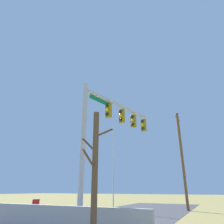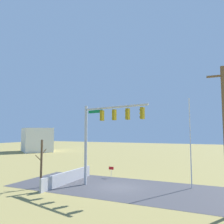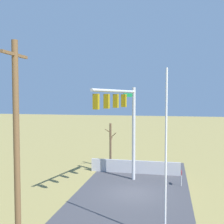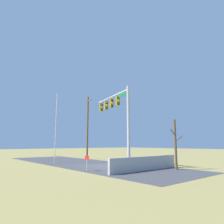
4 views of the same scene
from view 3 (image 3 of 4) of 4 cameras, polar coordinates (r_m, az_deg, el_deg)
The scene contains 9 objects.
ground_plane at distance 20.64m, azimuth 4.24°, elevation -16.28°, with size 160.00×160.00×0.00m, color olive.
road_surface at distance 16.96m, azimuth 2.33°, elevation -20.72°, with size 28.00×8.00×0.01m, color #3D3D42.
sidewalk_corner at distance 24.70m, azimuth 4.74°, elevation -12.97°, with size 6.00×6.00×0.01m, color #B7B5AD.
retaining_fence at distance 25.39m, azimuth 4.70°, elevation -11.18°, with size 0.20×7.99×1.16m, color #A8A8AD.
signal_mast at distance 20.79m, azimuth 2.35°, elevation -0.61°, with size 6.90×1.89×7.62m.
flagpole at distance 13.36m, azimuth 11.01°, elevation -8.83°, with size 0.10×0.10×8.21m, color silver.
utility_pole at distance 12.45m, azimuth -19.02°, elevation -6.69°, with size 1.90×0.26×9.22m.
bare_tree at distance 26.69m, azimuth -0.31°, elevation -6.84°, with size 1.27×1.02×4.34m.
open_sign at distance 22.37m, azimuth 14.11°, elevation -12.38°, with size 0.56×0.04×1.22m.
Camera 3 is at (-19.29, -2.54, 6.87)m, focal length 44.49 mm.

